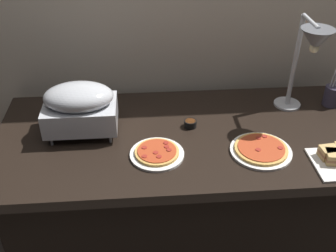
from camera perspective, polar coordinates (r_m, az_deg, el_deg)
The scene contains 9 objects.
ground_plane at distance 2.50m, azimuth 2.89°, elevation -15.45°, with size 8.00×8.00×0.00m, color #4C443D.
back_wall at distance 2.23m, azimuth 2.19°, elevation 15.80°, with size 4.40×0.04×2.40m, color #B7A893.
buffet_table at distance 2.22m, azimuth 3.18°, elevation -8.98°, with size 1.90×0.84×0.76m.
chafing_dish at distance 1.95m, azimuth -12.19°, elevation 2.69°, with size 0.34×0.23×0.26m.
heat_lamp at distance 2.00m, azimuth 19.28°, elevation 10.24°, with size 0.15×0.32×0.50m.
pizza_plate_front at distance 1.84m, azimuth -1.55°, elevation -3.80°, with size 0.24×0.24×0.03m.
pizza_plate_center at distance 1.90m, azimuth 12.82°, elevation -3.25°, with size 0.28×0.28×0.03m.
sauce_cup_near at distance 2.02m, azimuth 3.12°, elevation 0.37°, with size 0.06×0.06×0.04m.
utensil_holder at distance 2.34m, azimuth 21.86°, elevation 4.03°, with size 0.08×0.08×0.23m.
Camera 1 is at (-0.25, -1.60, 1.90)m, focal length 43.77 mm.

